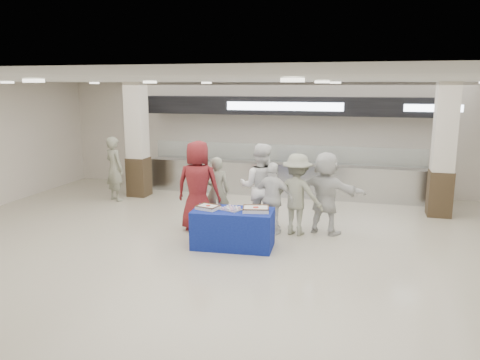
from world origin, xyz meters
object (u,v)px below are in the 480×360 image
(display_table, at_px, (233,229))
(cupcake_tray, at_px, (231,208))
(civilian_maroon, at_px, (198,186))
(chef_short, at_px, (273,199))
(soldier_bg, at_px, (115,169))
(sheet_cake_right, at_px, (256,209))
(soldier_b, at_px, (297,195))
(civilian_white, at_px, (326,193))
(soldier_a, at_px, (217,191))
(chef_tall, at_px, (260,187))
(sheet_cake_left, at_px, (208,207))

(display_table, xyz_separation_m, cupcake_tray, (-0.04, -0.00, 0.41))
(civilian_maroon, xyz_separation_m, chef_short, (1.62, 0.15, -0.21))
(soldier_bg, bearing_deg, sheet_cake_right, 177.14)
(soldier_b, bearing_deg, civilian_white, -146.64)
(display_table, height_order, soldier_a, soldier_a)
(soldier_b, bearing_deg, display_table, 59.01)
(display_table, relative_size, soldier_b, 0.90)
(soldier_a, distance_m, chef_tall, 1.02)
(sheet_cake_left, distance_m, civilian_maroon, 1.11)
(cupcake_tray, bearing_deg, display_table, 2.96)
(soldier_bg, bearing_deg, display_table, 174.26)
(cupcake_tray, bearing_deg, chef_tall, 78.02)
(sheet_cake_right, relative_size, soldier_bg, 0.32)
(cupcake_tray, height_order, civilian_maroon, civilian_maroon)
(civilian_maroon, xyz_separation_m, chef_tall, (1.28, 0.43, -0.04))
(sheet_cake_left, relative_size, civilian_maroon, 0.24)
(soldier_a, distance_m, soldier_b, 1.85)
(display_table, distance_m, soldier_bg, 5.04)
(sheet_cake_right, xyz_separation_m, cupcake_tray, (-0.49, -0.03, -0.02))
(display_table, xyz_separation_m, sheet_cake_left, (-0.49, -0.05, 0.42))
(civilian_white, relative_size, soldier_bg, 1.00)
(display_table, xyz_separation_m, chef_short, (0.58, 1.04, 0.40))
(sheet_cake_right, distance_m, chef_short, 1.02)
(chef_tall, distance_m, soldier_bg, 4.65)
(sheet_cake_right, height_order, cupcake_tray, sheet_cake_right)
(civilian_white, bearing_deg, chef_tall, 21.18)
(sheet_cake_left, bearing_deg, cupcake_tray, 6.58)
(chef_tall, distance_m, chef_short, 0.47)
(civilian_maroon, height_order, soldier_a, civilian_maroon)
(cupcake_tray, bearing_deg, sheet_cake_left, -173.42)
(civilian_maroon, relative_size, soldier_bg, 1.12)
(sheet_cake_right, distance_m, soldier_a, 1.78)
(sheet_cake_right, xyz_separation_m, civilian_white, (1.20, 1.35, 0.08))
(sheet_cake_right, height_order, chef_tall, chef_tall)
(civilian_maroon, xyz_separation_m, soldier_a, (0.28, 0.43, -0.20))
(display_table, height_order, civilian_maroon, civilian_maroon)
(soldier_b, distance_m, civilian_white, 0.62)
(sheet_cake_left, height_order, chef_tall, chef_tall)
(sheet_cake_right, bearing_deg, civilian_maroon, 149.91)
(soldier_a, xyz_separation_m, chef_short, (1.34, -0.28, -0.01))
(chef_short, bearing_deg, display_table, 68.06)
(soldier_a, height_order, chef_short, soldier_a)
(cupcake_tray, xyz_separation_m, soldier_a, (-0.73, 1.32, 0.00))
(chef_tall, relative_size, soldier_b, 1.10)
(soldier_a, relative_size, civilian_white, 0.88)
(display_table, height_order, soldier_bg, soldier_bg)
(display_table, bearing_deg, cupcake_tray, 178.85)
(soldier_a, distance_m, soldier_bg, 3.71)
(cupcake_tray, relative_size, chef_short, 0.30)
(display_table, height_order, cupcake_tray, cupcake_tray)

